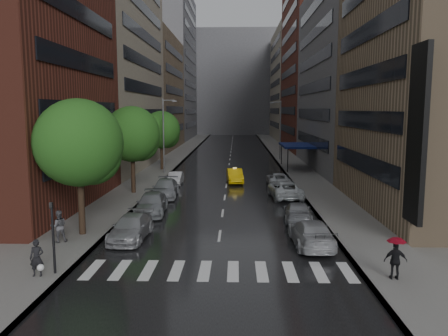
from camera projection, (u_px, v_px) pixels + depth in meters
The scene contains 21 objects.
ground at pixel (217, 257), 23.48m from camera, with size 220.00×220.00×0.00m, color gray.
road at pixel (230, 157), 73.01m from camera, with size 14.00×140.00×0.01m, color black.
sidewalk_left at pixel (177, 156), 73.26m from camera, with size 4.00×140.00×0.15m, color gray.
sidewalk_right at pixel (284, 156), 72.75m from camera, with size 4.00×140.00×0.15m, color gray.
crosswalk at pixel (219, 271), 21.50m from camera, with size 13.15×2.80×0.01m.
buildings_left at pixel (149, 65), 80.00m from camera, with size 8.00×108.00×38.00m.
buildings_right at pixel (316, 68), 77.20m from camera, with size 8.05×109.10×36.00m.
building_far at pixel (233, 83), 138.22m from camera, with size 40.00×14.00×32.00m, color slate.
tree_near at pixel (79, 143), 26.62m from camera, with size 5.38×5.38×8.57m.
tree_mid at pixel (132, 134), 40.21m from camera, with size 5.15×5.15×8.20m.
tree_far at pixel (161, 130), 55.96m from camera, with size 4.82×4.82×7.68m.
taxi at pixel (235, 176), 47.17m from camera, with size 1.59×4.56×1.50m, color yellow.
parked_cars_left at pixel (157, 198), 35.29m from camera, with size 2.45×24.10×1.56m.
parked_cars_right at pixel (290, 198), 35.42m from camera, with size 3.01×25.22×1.55m.
ped_bag_walker at pixel (37, 259), 20.34m from camera, with size 0.70×0.50×1.75m.
ped_black_umbrella at pixel (58, 222), 25.53m from camera, with size 1.14×1.05×2.09m.
ped_red_umbrella at pixel (396, 254), 19.94m from camera, with size 1.06×0.82×2.01m.
traffic_light at pixel (53, 231), 20.55m from camera, with size 0.18×0.15×3.45m.
street_lamp_left at pixel (164, 134), 52.76m from camera, with size 1.74×0.22×9.00m.
street_lamp_right at pixel (280, 129), 67.18m from camera, with size 1.74×0.22×9.00m.
awning at pixel (297, 146), 57.48m from camera, with size 4.00×8.00×3.12m.
Camera 1 is at (1.04, -22.60, 7.92)m, focal length 35.00 mm.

